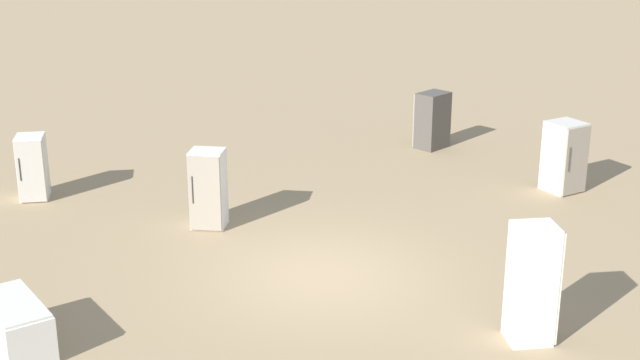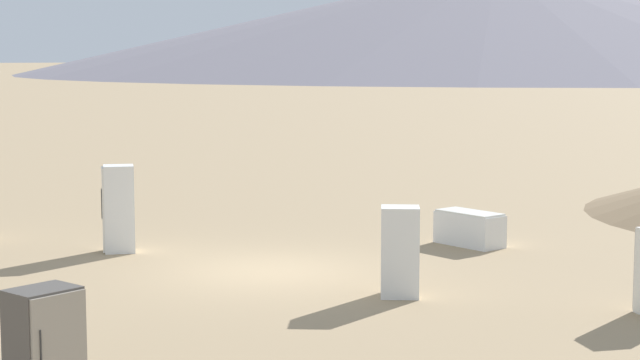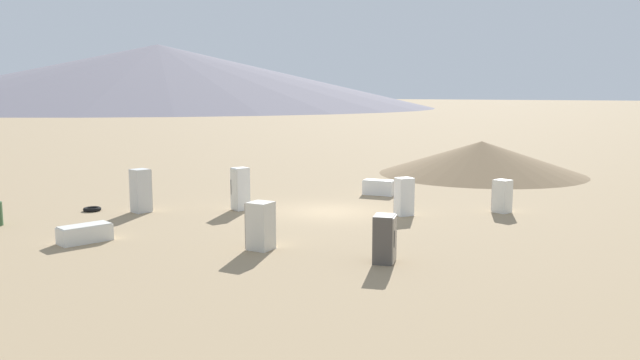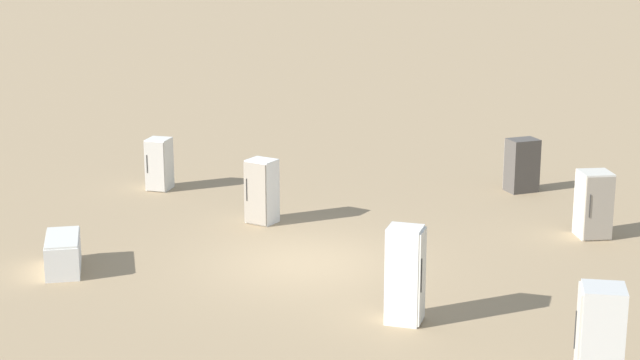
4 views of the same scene
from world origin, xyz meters
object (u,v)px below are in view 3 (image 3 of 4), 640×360
(discarded_fridge_2, at_px, (502,196))
(discarded_fridge_5, at_px, (379,187))
(discarded_fridge_7, at_px, (385,239))
(scrap_tire, at_px, (92,209))
(discarded_fridge_3, at_px, (404,197))
(discarded_fridge_0, at_px, (260,226))
(discarded_fridge_1, at_px, (240,189))
(discarded_fridge_4, at_px, (85,233))
(discarded_fridge_6, at_px, (141,191))

(discarded_fridge_2, bearing_deg, discarded_fridge_5, 95.81)
(discarded_fridge_7, xyz_separation_m, scrap_tire, (-14.47, -1.30, -0.65))
(discarded_fridge_5, bearing_deg, discarded_fridge_7, 19.46)
(discarded_fridge_3, bearing_deg, discarded_fridge_5, 72.45)
(discarded_fridge_0, relative_size, discarded_fridge_3, 0.99)
(discarded_fridge_1, relative_size, discarded_fridge_4, 1.04)
(discarded_fridge_5, bearing_deg, scrap_tire, -47.12)
(discarded_fridge_6, xyz_separation_m, discarded_fridge_7, (12.60, 0.05, -0.21))
(discarded_fridge_1, height_order, scrap_tire, discarded_fridge_1)
(discarded_fridge_2, bearing_deg, discarded_fridge_4, 159.06)
(discarded_fridge_3, xyz_separation_m, discarded_fridge_4, (-5.78, -11.14, -0.50))
(discarded_fridge_4, height_order, discarded_fridge_7, discarded_fridge_7)
(discarded_fridge_0, relative_size, scrap_tire, 2.07)
(discarded_fridge_0, bearing_deg, discarded_fridge_5, 4.56)
(discarded_fridge_7, bearing_deg, discarded_fridge_4, -90.34)
(discarded_fridge_2, xyz_separation_m, discarded_fridge_4, (-8.65, -14.39, -0.41))
(discarded_fridge_2, distance_m, discarded_fridge_4, 16.80)
(discarded_fridge_1, distance_m, discarded_fridge_5, 7.71)
(discarded_fridge_5, bearing_deg, discarded_fridge_1, -33.33)
(discarded_fridge_2, relative_size, scrap_tire, 1.87)
(discarded_fridge_3, xyz_separation_m, discarded_fridge_6, (-9.03, -6.69, 0.14))
(discarded_fridge_4, distance_m, discarded_fridge_6, 5.55)
(discarded_fridge_6, bearing_deg, discarded_fridge_3, 40.82)
(discarded_fridge_0, height_order, discarded_fridge_4, discarded_fridge_0)
(discarded_fridge_2, bearing_deg, discarded_fridge_0, 173.64)
(discarded_fridge_6, bearing_deg, discarded_fridge_4, -49.49)
(discarded_fridge_2, relative_size, discarded_fridge_6, 0.76)
(discarded_fridge_0, height_order, discarded_fridge_6, discarded_fridge_6)
(discarded_fridge_4, height_order, scrap_tire, discarded_fridge_4)
(discarded_fridge_0, distance_m, discarded_fridge_4, 6.24)
(discarded_fridge_0, height_order, discarded_fridge_3, discarded_fridge_3)
(discarded_fridge_7, bearing_deg, discarded_fridge_3, -177.78)
(discarded_fridge_3, bearing_deg, discarded_fridge_2, -14.93)
(discarded_fridge_7, bearing_deg, scrap_tire, -110.91)
(discarded_fridge_3, height_order, discarded_fridge_6, discarded_fridge_6)
(discarded_fridge_1, distance_m, discarded_fridge_4, 7.59)
(scrap_tire, bearing_deg, discarded_fridge_3, 36.08)
(discarded_fridge_0, bearing_deg, discarded_fridge_2, -28.28)
(discarded_fridge_0, bearing_deg, discarded_fridge_3, -14.95)
(discarded_fridge_3, height_order, discarded_fridge_5, discarded_fridge_3)
(discarded_fridge_6, xyz_separation_m, scrap_tire, (-1.86, -1.25, -0.85))
(discarded_fridge_0, bearing_deg, discarded_fridge_7, -83.75)
(discarded_fridge_3, bearing_deg, discarded_fridge_1, 146.79)
(discarded_fridge_5, bearing_deg, discarded_fridge_2, 69.59)
(discarded_fridge_1, height_order, discarded_fridge_6, discarded_fridge_1)
(discarded_fridge_1, xyz_separation_m, discarded_fridge_4, (0.37, -7.55, -0.64))
(discarded_fridge_2, distance_m, scrap_tire, 17.76)
(discarded_fridge_3, height_order, scrap_tire, discarded_fridge_3)
(discarded_fridge_0, xyz_separation_m, discarded_fridge_1, (-5.72, 4.36, 0.15))
(discarded_fridge_1, relative_size, discarded_fridge_7, 1.29)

